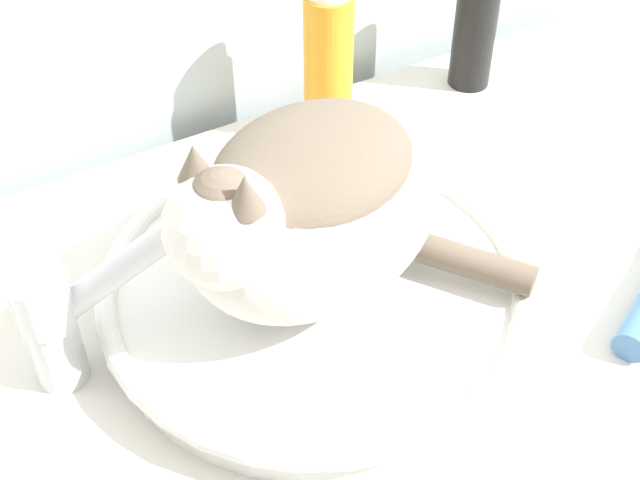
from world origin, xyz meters
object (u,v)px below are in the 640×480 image
cat (308,203)px  shampoo_bottle_tall (328,59)px  faucet (65,314)px  hairspray_can_black (476,22)px

cat → shampoo_bottle_tall: (0.16, 0.24, -0.04)m
cat → shampoo_bottle_tall: 0.29m
cat → shampoo_bottle_tall: size_ratio=1.60×
cat → faucet: bearing=-30.1°
faucet → hairspray_can_black: size_ratio=0.83×
cat → faucet: size_ratio=2.08×
cat → faucet: cat is taller
cat → hairspray_can_black: cat is taller
faucet → hairspray_can_black: (0.56, 0.20, 0.01)m
faucet → shampoo_bottle_tall: (0.36, 0.20, 0.02)m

